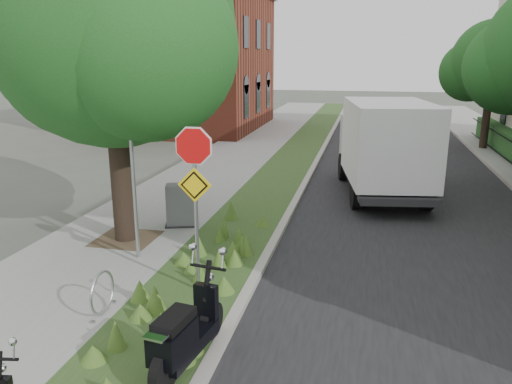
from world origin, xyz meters
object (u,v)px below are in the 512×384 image
at_px(utility_cabinet, 181,206).
at_px(box_truck, 384,144).
at_px(sign_assembly, 195,176).
at_px(scooter_far, 182,341).

bearing_deg(utility_cabinet, box_truck, 41.68).
bearing_deg(sign_assembly, scooter_far, -75.86).
xyz_separation_m(scooter_far, box_truck, (2.88, 10.46, 1.12)).
height_order(scooter_far, box_truck, box_truck).
xyz_separation_m(sign_assembly, scooter_far, (0.61, -2.41, -1.75)).
height_order(scooter_far, utility_cabinet, utility_cabinet).
relative_size(scooter_far, utility_cabinet, 1.81).
height_order(sign_assembly, utility_cabinet, sign_assembly).
relative_size(scooter_far, box_truck, 0.33).
relative_size(box_truck, utility_cabinet, 5.54).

